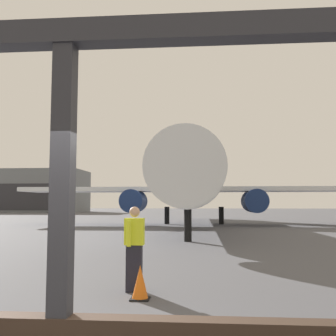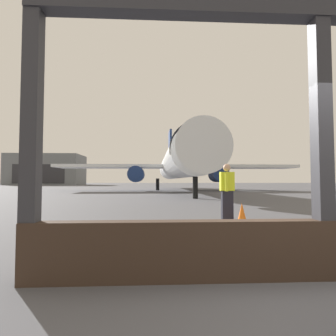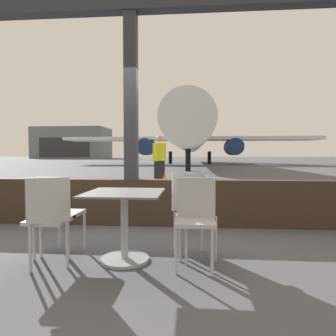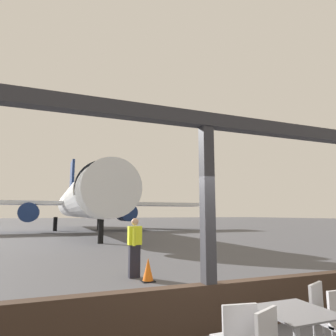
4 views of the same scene
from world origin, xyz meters
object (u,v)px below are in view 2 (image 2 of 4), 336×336
object	(u,v)px
airplane	(178,164)
ground_crew_worker	(227,192)
traffic_cone	(242,216)
distant_hangar	(47,170)

from	to	relation	value
airplane	ground_crew_worker	size ratio (longest dim) A/B	20.15
airplane	ground_crew_worker	bearing A→B (deg)	-91.72
airplane	traffic_cone	size ratio (longest dim) A/B	54.78
ground_crew_worker	distant_hangar	xyz separation A→B (m)	(-34.96, 77.48, 3.68)
traffic_cone	airplane	bearing A→B (deg)	88.83
distant_hangar	airplane	bearing A→B (deg)	-55.87
airplane	ground_crew_worker	distance (m)	24.94
airplane	ground_crew_worker	world-z (taller)	airplane
ground_crew_worker	distant_hangar	size ratio (longest dim) A/B	0.08
ground_crew_worker	traffic_cone	world-z (taller)	ground_crew_worker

